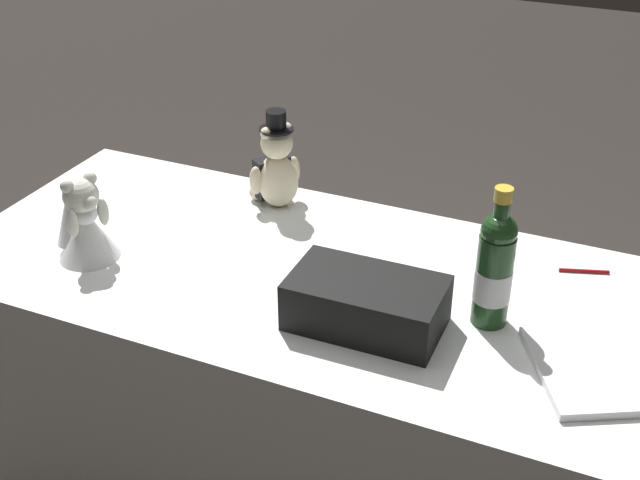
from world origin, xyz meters
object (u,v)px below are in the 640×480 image
(champagne_bottle, at_px, (495,268))
(guestbook, at_px, (584,369))
(teddy_bear_bride, at_px, (82,221))
(teddy_bear_groom, at_px, (276,169))
(signing_pen, at_px, (582,271))
(gift_case_black, at_px, (366,303))

(champagne_bottle, bearing_deg, guestbook, 155.76)
(teddy_bear_bride, bearing_deg, guestbook, -178.76)
(teddy_bear_groom, height_order, signing_pen, teddy_bear_groom)
(gift_case_black, bearing_deg, guestbook, -177.25)
(gift_case_black, bearing_deg, champagne_bottle, -153.37)
(teddy_bear_groom, relative_size, gift_case_black, 0.83)
(gift_case_black, relative_size, guestbook, 1.21)
(teddy_bear_groom, bearing_deg, signing_pen, 178.52)
(teddy_bear_groom, relative_size, guestbook, 1.00)
(teddy_bear_groom, xyz_separation_m, gift_case_black, (-0.44, 0.44, -0.05))
(champagne_bottle, height_order, gift_case_black, champagne_bottle)
(gift_case_black, bearing_deg, signing_pen, -134.51)
(teddy_bear_bride, relative_size, gift_case_black, 0.66)
(signing_pen, bearing_deg, teddy_bear_groom, -1.48)
(signing_pen, bearing_deg, teddy_bear_bride, 19.78)
(teddy_bear_bride, xyz_separation_m, gift_case_black, (-0.77, -0.00, -0.04))
(teddy_bear_groom, height_order, guestbook, teddy_bear_groom)
(champagne_bottle, bearing_deg, signing_pen, -118.96)
(signing_pen, height_order, guestbook, guestbook)
(gift_case_black, distance_m, guestbook, 0.48)
(teddy_bear_bride, distance_m, signing_pen, 1.26)
(teddy_bear_groom, height_order, teddy_bear_bride, teddy_bear_groom)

